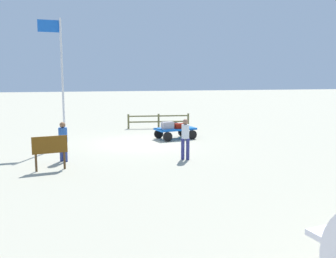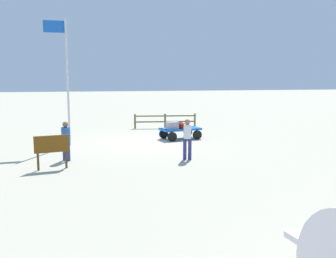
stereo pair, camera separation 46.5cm
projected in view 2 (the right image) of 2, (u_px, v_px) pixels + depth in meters
ground_plane at (146, 143)px, 18.72m from camera, size 120.00×120.00×0.00m
luggage_cart at (180, 131)px, 19.74m from camera, size 2.26×1.62×0.59m
suitcase_dark at (172, 125)px, 19.37m from camera, size 0.66×0.46×0.37m
suitcase_grey at (178, 125)px, 19.81m from camera, size 0.55×0.37×0.26m
suitcase_tan at (184, 126)px, 19.54m from camera, size 0.54×0.44×0.25m
worker_lead at (187, 137)px, 14.84m from camera, size 0.38×0.38×1.63m
worker_trailing at (66, 138)px, 14.68m from camera, size 0.47×0.47×1.56m
flagpole at (65, 72)px, 17.53m from camera, size 1.04×0.15×5.92m
signboard at (52, 146)px, 13.35m from camera, size 1.20×0.30×1.22m
wooden_fence at (165, 120)px, 23.79m from camera, size 3.92×0.48×0.91m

